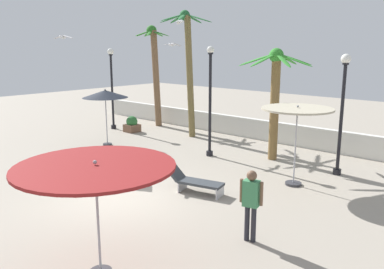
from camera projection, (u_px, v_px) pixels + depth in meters
name	position (u px, v px, depth m)	size (l,w,h in m)	color
ground_plane	(119.00, 197.00, 12.24)	(56.00, 56.00, 0.00)	#9E9384
boundary_wall	(279.00, 133.00, 19.01)	(25.20, 0.30, 0.98)	silver
patio_umbrella_0	(297.00, 115.00, 12.79)	(2.27, 2.27, 2.66)	#333338
patio_umbrella_1	(95.00, 170.00, 7.61)	(3.07, 3.07, 2.38)	#333338
patio_umbrella_2	(105.00, 94.00, 18.14)	(2.05, 2.05, 2.61)	#333338
palm_tree_0	(275.00, 89.00, 15.72)	(3.04, 3.05, 4.42)	brown
palm_tree_1	(155.00, 66.00, 22.65)	(1.96, 1.95, 5.64)	brown
palm_tree_2	(188.00, 60.00, 19.78)	(2.81, 2.83, 6.21)	brown
lamp_post_0	(112.00, 83.00, 21.84)	(0.34, 0.34, 4.38)	black
lamp_post_1	(210.00, 99.00, 16.32)	(0.29, 0.29, 4.49)	black
lamp_post_2	(342.00, 106.00, 13.85)	(0.34, 0.34, 4.24)	black
lounge_chair_0	(106.00, 171.00, 13.41)	(1.67, 1.74, 0.83)	#B7B7BC
lounge_chair_1	(194.00, 181.00, 12.51)	(1.97, 1.00, 0.84)	#B7B7BC
guest_0	(251.00, 199.00, 9.23)	(0.54, 0.32, 1.73)	#26262D
seagull_0	(172.00, 45.00, 18.01)	(0.38, 1.04, 0.16)	white
seagull_1	(63.00, 37.00, 17.86)	(1.06, 0.41, 0.16)	white
seagull_2	(180.00, 22.00, 20.81)	(1.13, 0.98, 0.19)	white
planter	(132.00, 125.00, 21.49)	(0.70, 0.70, 0.85)	brown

